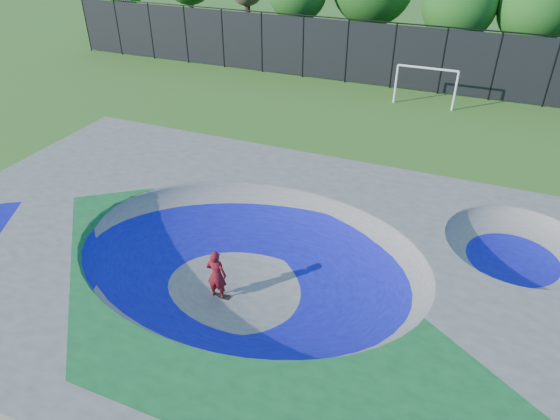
# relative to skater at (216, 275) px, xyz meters

# --- Properties ---
(ground) EXTENTS (120.00, 120.00, 0.00)m
(ground) POSITION_rel_skater_xyz_m (0.73, 0.75, -0.86)
(ground) COLOR #325F1A
(ground) RESTS_ON ground
(skate_deck) EXTENTS (22.00, 14.00, 1.50)m
(skate_deck) POSITION_rel_skater_xyz_m (0.73, 0.75, -0.11)
(skate_deck) COLOR gray
(skate_deck) RESTS_ON ground
(skater) EXTENTS (0.67, 0.47, 1.73)m
(skater) POSITION_rel_skater_xyz_m (0.00, 0.00, 0.00)
(skater) COLOR red
(skater) RESTS_ON ground
(skateboard) EXTENTS (0.80, 0.29, 0.05)m
(skateboard) POSITION_rel_skater_xyz_m (0.00, 0.00, -0.84)
(skateboard) COLOR black
(skateboard) RESTS_ON ground
(soccer_goal) EXTENTS (3.49, 0.12, 2.31)m
(soccer_goal) POSITION_rel_skater_xyz_m (3.20, 19.16, 0.74)
(soccer_goal) COLOR white
(soccer_goal) RESTS_ON ground
(fence) EXTENTS (48.09, 0.09, 4.04)m
(fence) POSITION_rel_skater_xyz_m (0.73, 21.75, 1.23)
(fence) COLOR black
(fence) RESTS_ON ground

